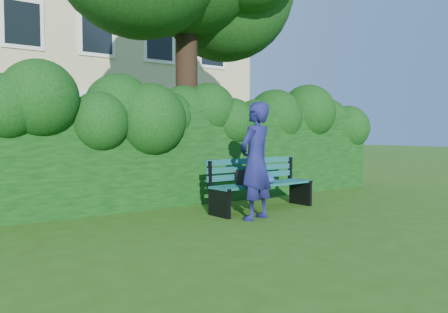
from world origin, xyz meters
TOP-DOWN VIEW (x-y plane):
  - ground at (0.00, 0.00)m, footprint 80.00×80.00m
  - apartment_building at (-0.00, 13.99)m, footprint 16.00×8.08m
  - hedge at (0.00, 2.20)m, footprint 10.00×1.00m
  - park_bench at (0.74, 0.62)m, footprint 2.06×0.70m
  - man_reading at (0.19, 0.04)m, footprint 0.75×0.60m

SIDE VIEW (x-z plane):
  - ground at x=0.00m, z-range 0.00..0.00m
  - park_bench at x=0.74m, z-range 0.06..0.95m
  - man_reading at x=0.19m, z-range 0.00..1.80m
  - hedge at x=0.00m, z-range 0.00..1.80m
  - apartment_building at x=0.00m, z-range 0.00..12.00m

